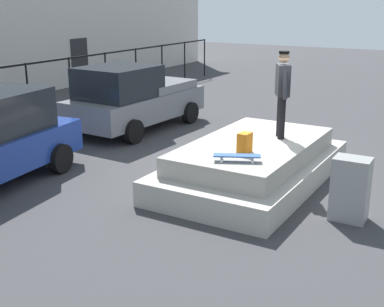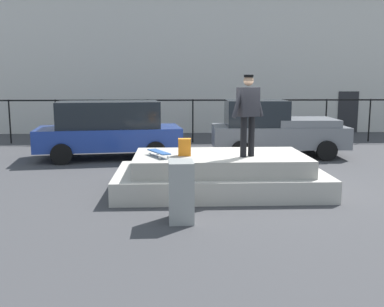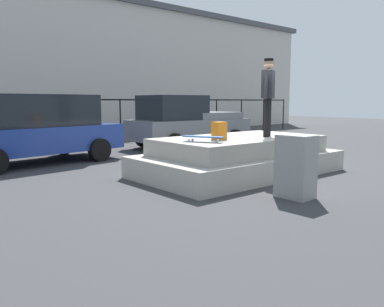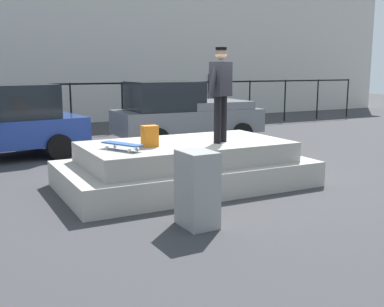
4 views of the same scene
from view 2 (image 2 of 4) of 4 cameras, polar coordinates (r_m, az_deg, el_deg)
ground_plane at (r=10.72m, az=6.98°, el=-4.26°), size 60.00×60.00×0.00m
concrete_ledge at (r=10.20m, az=3.57°, el=-2.68°), size 4.71×2.60×0.86m
skateboarder at (r=9.74m, az=7.20°, el=5.65°), size 0.79×0.50×1.78m
skateboard at (r=9.76m, az=-4.27°, el=0.17°), size 0.54×0.84×0.12m
backpack at (r=9.86m, az=-0.96°, el=0.82°), size 0.29×0.21×0.38m
car_blue_hatchback_near at (r=14.76m, az=-10.60°, el=3.19°), size 4.81×2.65×1.85m
car_grey_pickup_mid at (r=15.17m, az=10.47°, el=3.18°), size 4.45×2.26×1.87m
utility_box at (r=7.97m, az=-1.40°, el=-4.87°), size 0.45×0.61×1.10m
fence_row at (r=18.28m, az=3.00°, el=5.25°), size 24.06×0.06×1.77m
warehouse_building at (r=25.04m, az=1.53°, el=11.46°), size 34.92×7.35×6.88m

